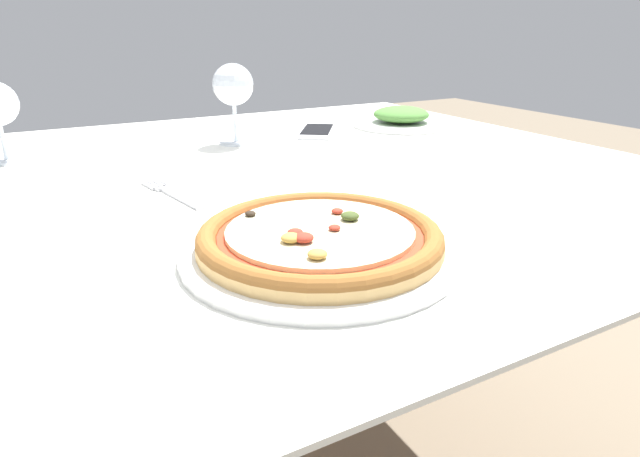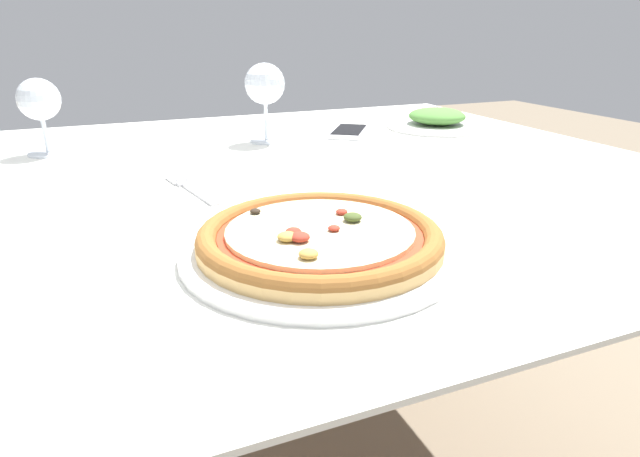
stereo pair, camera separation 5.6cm
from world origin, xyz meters
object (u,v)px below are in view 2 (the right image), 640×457
at_px(fork, 192,188).
at_px(wine_glass_far_right, 39,102).
at_px(side_plate, 437,121).
at_px(pizza_plate, 320,240).
at_px(cell_phone, 349,132).
at_px(dining_table, 308,213).
at_px(wine_glass_far_left, 266,86).

xyz_separation_m(fork, wine_glass_far_right, (-0.21, 0.34, 0.09)).
xyz_separation_m(wine_glass_far_right, side_plate, (0.83, -0.06, -0.08)).
height_order(pizza_plate, fork, pizza_plate).
bearing_deg(cell_phone, dining_table, -128.82).
bearing_deg(wine_glass_far_right, cell_phone, -3.92).
relative_size(pizza_plate, wine_glass_far_left, 1.87).
distance_m(dining_table, pizza_plate, 0.38).
bearing_deg(wine_glass_far_right, fork, -58.24).
height_order(pizza_plate, side_plate, side_plate).
distance_m(fork, wine_glass_far_right, 0.41).
xyz_separation_m(wine_glass_far_left, cell_phone, (0.19, 0.01, -0.11)).
xyz_separation_m(pizza_plate, fork, (-0.08, 0.29, -0.01)).
bearing_deg(cell_phone, wine_glass_far_left, -177.31).
bearing_deg(wine_glass_far_right, pizza_plate, -65.13).
bearing_deg(wine_glass_far_left, fork, -126.23).
bearing_deg(side_plate, cell_phone, 175.92).
distance_m(pizza_plate, cell_phone, 0.67).
bearing_deg(fork, dining_table, 14.13).
relative_size(fork, side_plate, 0.74).
height_order(dining_table, fork, fork).
xyz_separation_m(pizza_plate, cell_phone, (0.32, 0.59, -0.01)).
xyz_separation_m(dining_table, side_plate, (0.42, 0.23, 0.10)).
xyz_separation_m(dining_table, wine_glass_far_right, (-0.42, 0.28, 0.18)).
distance_m(pizza_plate, side_plate, 0.79).
bearing_deg(dining_table, wine_glass_far_left, 89.34).
xyz_separation_m(dining_table, wine_glass_far_left, (0.00, 0.23, 0.20)).
distance_m(dining_table, fork, 0.23).
height_order(pizza_plate, cell_phone, pizza_plate).
bearing_deg(wine_glass_far_left, wine_glass_far_right, 173.05).
relative_size(wine_glass_far_left, side_plate, 0.70).
height_order(fork, wine_glass_far_right, wine_glass_far_right).
bearing_deg(side_plate, pizza_plate, -133.17).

